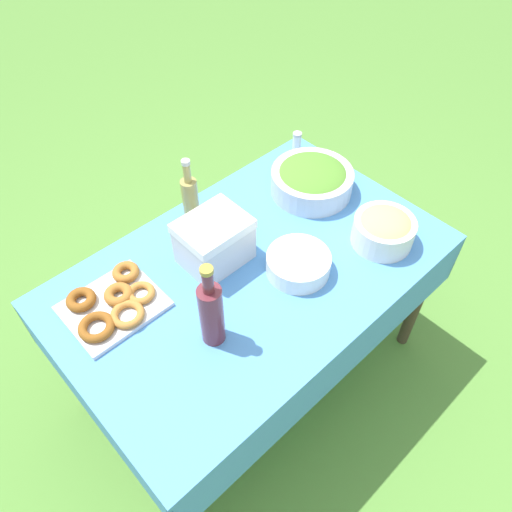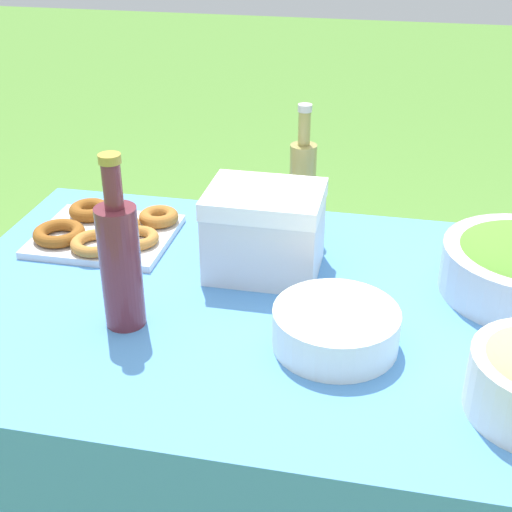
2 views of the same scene
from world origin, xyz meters
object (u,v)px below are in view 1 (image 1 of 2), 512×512
at_px(plate_stack, 298,264).
at_px(cooler_box, 214,241).
at_px(olive_oil_bottle, 191,202).
at_px(salad_bowl, 312,179).
at_px(wine_bottle, 211,312).
at_px(pasta_bowl, 384,229).
at_px(donut_platter, 113,304).

relative_size(plate_stack, cooler_box, 0.96).
bearing_deg(plate_stack, olive_oil_bottle, -73.59).
height_order(salad_bowl, wine_bottle, wine_bottle).
bearing_deg(pasta_bowl, salad_bowl, -93.02).
bearing_deg(salad_bowl, cooler_box, 1.99).
bearing_deg(cooler_box, salad_bowl, -178.01).
relative_size(wine_bottle, cooler_box, 1.43).
xyz_separation_m(plate_stack, olive_oil_bottle, (0.13, -0.42, 0.08)).
height_order(salad_bowl, pasta_bowl, pasta_bowl).
height_order(salad_bowl, olive_oil_bottle, olive_oil_bottle).
height_order(pasta_bowl, wine_bottle, wine_bottle).
bearing_deg(wine_bottle, olive_oil_bottle, -121.16).
xyz_separation_m(pasta_bowl, plate_stack, (0.32, -0.11, -0.03)).
xyz_separation_m(salad_bowl, pasta_bowl, (0.02, 0.37, 0.00)).
height_order(olive_oil_bottle, cooler_box, olive_oil_bottle).
distance_m(pasta_bowl, donut_platter, 0.97).
bearing_deg(wine_bottle, cooler_box, -130.92).
bearing_deg(wine_bottle, donut_platter, -61.63).
height_order(salad_bowl, cooler_box, cooler_box).
distance_m(pasta_bowl, olive_oil_bottle, 0.70).
relative_size(pasta_bowl, wine_bottle, 0.67).
distance_m(pasta_bowl, cooler_box, 0.61).
distance_m(salad_bowl, wine_bottle, 0.78).
bearing_deg(pasta_bowl, plate_stack, -19.01).
distance_m(pasta_bowl, wine_bottle, 0.72).
xyz_separation_m(donut_platter, olive_oil_bottle, (-0.43, -0.12, 0.10)).
bearing_deg(olive_oil_bottle, cooler_box, 75.35).
bearing_deg(plate_stack, pasta_bowl, 160.99).
bearing_deg(pasta_bowl, donut_platter, -25.20).
bearing_deg(cooler_box, olive_oil_bottle, -104.65).
distance_m(wine_bottle, cooler_box, 0.33).
xyz_separation_m(salad_bowl, cooler_box, (0.52, 0.02, 0.03)).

